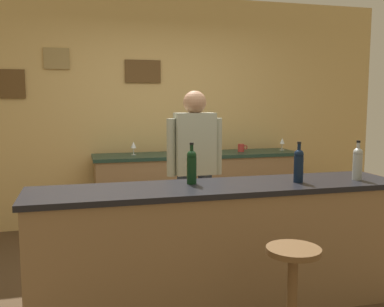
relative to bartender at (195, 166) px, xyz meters
The scene contains 12 objects.
ground_plane 1.04m from the bartender, 94.57° to the right, with size 10.00×10.00×0.00m, color #4C3823.
back_wall 1.65m from the bartender, 91.53° to the left, with size 6.00×0.09×2.80m.
bar_counter 0.97m from the bartender, 92.42° to the right, with size 2.75×0.60×0.92m.
side_counter 1.35m from the bartender, 73.14° to the left, with size 2.48×0.56×0.90m.
bartender is the anchor object (origin of this frame).
bar_stool 1.67m from the bartender, 84.17° to the right, with size 0.32×0.32×0.68m.
wine_bottle_a 0.80m from the bartender, 106.85° to the right, with size 0.07×0.07×0.31m.
wine_bottle_b 1.07m from the bartender, 57.94° to the right, with size 0.07×0.07×0.31m.
wine_bottle_c 1.40m from the bartender, 41.26° to the right, with size 0.07×0.07×0.31m.
wine_glass_a 1.30m from the bartender, 108.01° to the left, with size 0.07×0.07×0.16m.
wine_glass_b 1.96m from the bartender, 39.78° to the left, with size 0.07×0.07×0.16m.
coffee_mug 1.53m from the bartender, 52.56° to the left, with size 0.12×0.08×0.09m.
Camera 1 is at (-1.00, -3.35, 1.53)m, focal length 40.67 mm.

